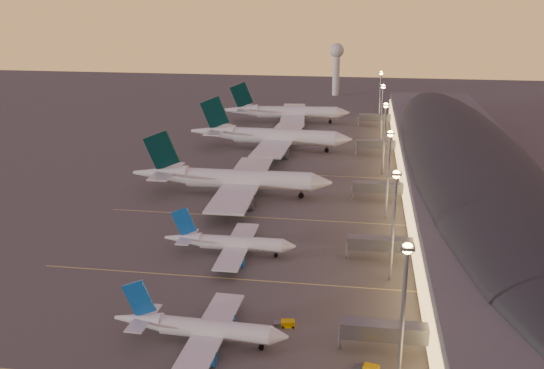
{
  "coord_description": "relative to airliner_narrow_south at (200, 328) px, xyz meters",
  "views": [
    {
      "loc": [
        28.44,
        -127.3,
        62.22
      ],
      "look_at": [
        2.0,
        45.0,
        7.0
      ],
      "focal_mm": 40.0,
      "sensor_mm": 36.0,
      "label": 1
    }
  ],
  "objects": [
    {
      "name": "baggage_tug_a",
      "position": [
        30.88,
        -4.16,
        -2.54
      ],
      "size": [
        4.31,
        2.61,
        1.2
      ],
      "rotation": [
        0.0,
        0.0,
        -0.26
      ],
      "color": "#E2A800",
      "rests_on": "ground"
    },
    {
      "name": "terminal_building",
      "position": [
        61.5,
        104.38,
        5.69
      ],
      "size": [
        56.35,
        255.0,
        17.46
      ],
      "color": "#525257",
      "rests_on": "ground"
    },
    {
      "name": "light_masts",
      "position": [
        35.67,
        96.91,
        14.46
      ],
      "size": [
        2.2,
        217.2,
        25.9
      ],
      "color": "gray",
      "rests_on": "ground"
    },
    {
      "name": "airliner_wide_far",
      "position": [
        -10.34,
        201.45,
        2.17
      ],
      "size": [
        63.92,
        58.48,
        20.44
      ],
      "rotation": [
        0.0,
        0.0,
        0.09
      ],
      "color": "silver",
      "rests_on": "ground"
    },
    {
      "name": "baggage_tug_b",
      "position": [
        14.8,
        8.28,
        -2.53
      ],
      "size": [
        4.29,
        2.25,
        1.22
      ],
      "rotation": [
        0.0,
        0.0,
        0.16
      ],
      "color": "#E2A800",
      "rests_on": "ground"
    },
    {
      "name": "lane_markings",
      "position": [
        -0.33,
        71.91,
        -3.08
      ],
      "size": [
        90.0,
        180.36,
        0.0
      ],
      "color": "#D8C659",
      "rests_on": "ground"
    },
    {
      "name": "airliner_narrow_south",
      "position": [
        0.0,
        0.0,
        0.0
      ],
      "size": [
        33.42,
        29.81,
        11.96
      ],
      "rotation": [
        0.0,
        0.0,
        -0.04
      ],
      "color": "silver",
      "rests_on": "ground"
    },
    {
      "name": "ground",
      "position": [
        -0.33,
        31.91,
        -3.09
      ],
      "size": [
        700.0,
        700.0,
        0.0
      ],
      "primitive_type": "plane",
      "color": "#464341"
    },
    {
      "name": "airliner_narrow_north",
      "position": [
        -3.25,
        40.08,
        -0.02
      ],
      "size": [
        33.17,
        29.5,
        11.9
      ],
      "rotation": [
        0.0,
        0.0,
        0.01
      ],
      "color": "silver",
      "rests_on": "ground"
    },
    {
      "name": "airliner_wide_near",
      "position": [
        -12.86,
        85.72,
        2.26
      ],
      "size": [
        64.84,
        58.84,
        20.8
      ],
      "rotation": [
        0.0,
        0.0,
        0.01
      ],
      "color": "silver",
      "rests_on": "ground"
    },
    {
      "name": "radar_tower",
      "position": [
        9.67,
        291.91,
        18.78
      ],
      "size": [
        9.0,
        9.0,
        32.5
      ],
      "color": "silver",
      "rests_on": "ground"
    },
    {
      "name": "airliner_wide_mid",
      "position": [
        -9.68,
        146.44,
        2.51
      ],
      "size": [
        67.96,
        61.87,
        21.76
      ],
      "rotation": [
        0.0,
        0.0,
        -0.04
      ],
      "color": "silver",
      "rests_on": "ground"
    }
  ]
}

